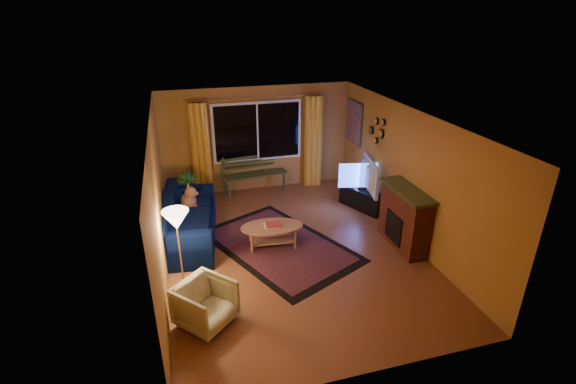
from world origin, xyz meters
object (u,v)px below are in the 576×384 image
object	(u,v)px
armchair	(205,302)
floor_lamp	(180,253)
sofa	(189,220)
tv_console	(363,199)
coffee_table	(272,236)
bench	(255,183)

from	to	relation	value
armchair	floor_lamp	bearing A→B (deg)	66.06
sofa	armchair	bearing A→B (deg)	-80.72
armchair	floor_lamp	distance (m)	0.95
floor_lamp	tv_console	world-z (taller)	floor_lamp
sofa	coffee_table	bearing A→B (deg)	-15.78
floor_lamp	coffee_table	bearing A→B (deg)	29.58
bench	floor_lamp	bearing A→B (deg)	-127.17
armchair	bench	bearing A→B (deg)	27.75
sofa	armchair	size ratio (longest dim) A/B	3.03
bench	coffee_table	distance (m)	2.51
armchair	floor_lamp	size ratio (longest dim) A/B	0.51
sofa	armchair	xyz separation A→B (m)	(0.08, -2.42, -0.08)
sofa	coffee_table	xyz separation A→B (m)	(1.48, -0.63, -0.23)
tv_console	bench	bearing A→B (deg)	121.06
bench	tv_console	size ratio (longest dim) A/B	1.41
sofa	tv_console	distance (m)	3.83
sofa	coffee_table	distance (m)	1.63
bench	tv_console	distance (m)	2.62
armchair	tv_console	size ratio (longest dim) A/B	0.66
tv_console	armchair	bearing A→B (deg)	-167.10
bench	coffee_table	xyz separation A→B (m)	(-0.18, -2.51, -0.02)
coffee_table	armchair	bearing A→B (deg)	-128.09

